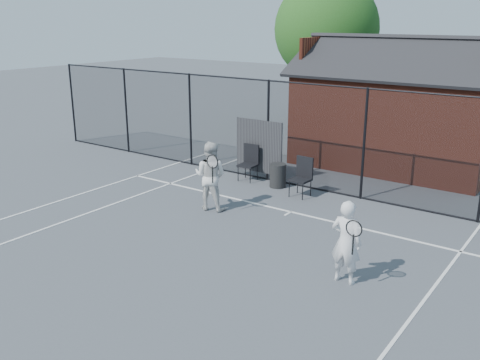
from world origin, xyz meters
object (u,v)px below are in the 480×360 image
Objects in this scene: player_back at (210,176)px; chair_right at (300,178)px; clubhouse at (399,116)px; chair_left at (248,164)px; player_front at (346,242)px; waste_bin at (278,175)px.

player_back is 1.67× the size of chair_right.
chair_left is at bearing -123.76° from clubhouse.
clubhouse reaches higher than chair_left.
player_front is 0.91× the size of player_back.
player_front is at bearing -20.29° from player_back.
player_back is (-4.48, 1.65, 0.08)m from player_front.
waste_bin is at bearing 160.40° from chair_right.
player_back is 2.68m from chair_left.
player_front is 4.94m from chair_right.
player_back reaches higher than chair_right.
clubhouse is at bearing 71.71° from player_back.
player_back reaches higher than chair_left.
clubhouse reaches higher than chair_right.
chair_left reaches higher than waste_bin.
chair_right is at bearing 128.90° from player_front.
chair_left is at bearing 140.35° from player_front.
clubhouse is 4.96m from waste_bin.
clubhouse is at bearing 104.09° from player_front.
player_back is 2.66m from waste_bin.
waste_bin is at bearing 133.80° from player_front.
chair_left is 1.08m from waste_bin.
player_front is at bearing -75.91° from clubhouse.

